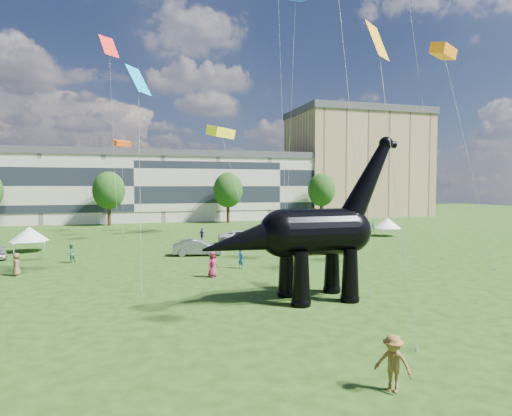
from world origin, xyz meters
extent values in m
plane|color=#16330C|center=(0.00, 0.00, 0.00)|extent=(220.00, 220.00, 0.00)
cube|color=beige|center=(-8.00, 62.00, 6.00)|extent=(78.00, 11.00, 12.00)
cube|color=tan|center=(40.00, 65.00, 11.00)|extent=(28.00, 18.00, 22.00)
cylinder|color=#382314|center=(-12.00, 53.00, 1.60)|extent=(0.56, 0.56, 3.20)
ellipsoid|color=#14380F|center=(-12.00, 53.00, 6.32)|extent=(5.20, 5.20, 6.24)
cylinder|color=#382314|center=(8.00, 53.00, 1.60)|extent=(0.56, 0.56, 3.20)
ellipsoid|color=#14380F|center=(8.00, 53.00, 6.32)|extent=(5.20, 5.20, 6.24)
cylinder|color=#382314|center=(26.00, 53.00, 1.60)|extent=(0.56, 0.56, 3.20)
ellipsoid|color=#14380F|center=(26.00, 53.00, 6.32)|extent=(5.20, 5.20, 6.24)
cone|color=black|center=(0.70, 0.44, 1.51)|extent=(1.06, 1.06, 3.01)
sphere|color=black|center=(0.70, 0.44, 0.18)|extent=(1.10, 1.10, 1.10)
cone|color=black|center=(0.65, 2.64, 1.51)|extent=(1.06, 1.06, 3.01)
sphere|color=black|center=(0.65, 2.64, 0.18)|extent=(1.10, 1.10, 1.10)
cone|color=black|center=(3.70, 0.50, 1.51)|extent=(1.06, 1.06, 3.01)
sphere|color=black|center=(3.70, 0.50, 0.18)|extent=(1.10, 1.10, 1.10)
cone|color=black|center=(3.66, 2.71, 1.51)|extent=(1.06, 1.06, 3.01)
sphere|color=black|center=(3.66, 2.71, 0.18)|extent=(1.10, 1.10, 1.10)
cylinder|color=black|center=(2.08, 1.57, 3.91)|extent=(4.27, 2.80, 2.71)
sphere|color=black|center=(-0.03, 1.52, 3.91)|extent=(2.71, 2.71, 2.71)
sphere|color=black|center=(4.18, 1.62, 3.91)|extent=(2.61, 2.61, 2.61)
cone|color=black|center=(5.41, 1.65, 6.82)|extent=(3.81, 1.59, 5.31)
sphere|color=black|center=(6.63, 1.67, 9.12)|extent=(0.84, 0.84, 0.84)
cylinder|color=black|center=(6.93, 1.68, 9.07)|extent=(0.71, 0.46, 0.44)
cone|color=black|center=(-2.10, 1.48, 3.58)|extent=(5.35, 2.23, 2.95)
imported|color=slate|center=(-2.33, 18.90, 0.76)|extent=(4.81, 2.42, 1.52)
imported|color=silver|center=(3.69, 25.51, 0.76)|extent=(5.98, 4.02, 1.52)
imported|color=#595960|center=(3.34, 25.40, 0.70)|extent=(3.46, 5.18, 1.39)
cube|color=white|center=(15.92, 31.07, 1.20)|extent=(3.30, 3.30, 0.13)
cone|color=white|center=(15.92, 31.07, 2.07)|extent=(4.18, 4.18, 1.63)
cylinder|color=#999999|center=(14.37, 29.57, 0.60)|extent=(0.07, 0.07, 1.20)
cylinder|color=#999999|center=(17.42, 29.53, 0.60)|extent=(0.07, 0.07, 1.20)
cylinder|color=#999999|center=(14.41, 32.61, 0.60)|extent=(0.07, 0.07, 1.20)
cylinder|color=#999999|center=(17.46, 32.58, 0.60)|extent=(0.07, 0.07, 1.20)
cube|color=white|center=(23.79, 27.67, 1.00)|extent=(3.14, 3.14, 0.11)
cone|color=white|center=(23.79, 27.67, 1.73)|extent=(3.97, 3.97, 1.36)
cylinder|color=#999999|center=(22.32, 26.63, 0.50)|extent=(0.05, 0.05, 1.00)
cylinder|color=#999999|center=(24.83, 26.21, 0.50)|extent=(0.05, 0.05, 1.00)
cylinder|color=#999999|center=(22.74, 29.13, 0.50)|extent=(0.05, 0.05, 1.00)
cylinder|color=#999999|center=(25.25, 28.71, 0.50)|extent=(0.05, 0.05, 1.00)
cube|color=silver|center=(-18.12, 25.92, 1.03)|extent=(3.24, 3.24, 0.11)
cone|color=silver|center=(-18.12, 25.92, 1.78)|extent=(4.11, 4.11, 1.40)
cylinder|color=#999999|center=(-19.19, 24.40, 0.52)|extent=(0.06, 0.06, 1.03)
cylinder|color=#999999|center=(-16.61, 24.85, 0.52)|extent=(0.06, 0.06, 1.03)
cylinder|color=#999999|center=(-19.64, 26.99, 0.52)|extent=(0.06, 0.06, 1.03)
cylinder|color=#999999|center=(-17.05, 27.43, 0.52)|extent=(0.06, 0.06, 1.03)
imported|color=#275F91|center=(0.09, 11.66, 0.80)|extent=(0.63, 0.70, 1.60)
imported|color=black|center=(15.56, 22.87, 0.93)|extent=(1.71, 1.46, 1.86)
imported|color=teal|center=(25.37, 33.65, 0.92)|extent=(0.80, 0.73, 1.84)
imported|color=#965928|center=(12.08, 15.21, 0.93)|extent=(1.27, 1.38, 1.86)
imported|color=#503476|center=(-0.34, 28.96, 0.79)|extent=(0.84, 0.99, 1.59)
imported|color=#317A52|center=(-13.29, 18.10, 0.80)|extent=(0.98, 0.98, 1.60)
imported|color=brown|center=(-0.15, -9.45, 0.92)|extent=(1.28, 1.35, 1.84)
imported|color=maroon|center=(-2.65, 9.07, 0.92)|extent=(1.07, 1.00, 1.84)
imported|color=olive|center=(-16.34, 13.41, 0.84)|extent=(0.65, 0.89, 1.69)
plane|color=red|center=(-11.11, 43.31, 26.15)|extent=(3.47, 3.24, 2.96)
plane|color=#EAA50C|center=(2.32, -4.24, 12.92)|extent=(1.79, 1.54, 1.62)
cube|color=orange|center=(19.57, 12.64, 18.94)|extent=(3.40, 2.86, 1.21)
cube|color=#FFFC15|center=(3.41, 36.19, 13.82)|extent=(4.41, 4.25, 1.65)
plane|color=#0D99D0|center=(-7.61, 9.91, 13.87)|extent=(2.16, 2.44, 1.95)
cube|color=#DB4B0E|center=(-9.52, 41.97, 12.50)|extent=(2.56, 2.29, 0.97)
camera|label=1|loc=(-8.03, -21.08, 6.59)|focal=30.00mm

